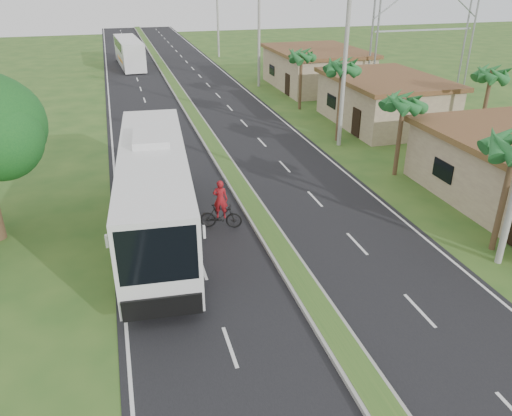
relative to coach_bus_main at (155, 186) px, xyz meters
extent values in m
plane|color=#2B531E|center=(4.89, -8.40, -2.42)|extent=(180.00, 180.00, 0.00)
cube|color=black|center=(4.89, 11.60, -2.41)|extent=(14.00, 160.00, 0.02)
cube|color=gray|center=(4.89, 11.60, -2.33)|extent=(1.20, 160.00, 0.17)
cube|color=#2B531E|center=(4.89, 11.60, -2.24)|extent=(0.95, 160.00, 0.02)
cube|color=silver|center=(-1.81, 11.60, -2.42)|extent=(0.12, 160.00, 0.01)
cube|color=silver|center=(11.59, 11.60, -2.42)|extent=(0.12, 160.00, 0.01)
cube|color=gray|center=(18.89, 13.60, -0.75)|extent=(7.00, 10.00, 3.35)
cube|color=#572F1E|center=(18.89, 13.60, 1.09)|extent=(7.60, 10.60, 0.32)
cube|color=gray|center=(18.89, 27.60, -0.67)|extent=(8.00, 11.00, 3.50)
cube|color=#572F1E|center=(18.89, 27.60, 1.24)|extent=(8.60, 11.60, 0.32)
cylinder|color=#473321|center=(13.89, -5.40, 0.08)|extent=(0.26, 0.26, 5.00)
cylinder|color=#473321|center=(14.29, 3.60, -0.12)|extent=(0.26, 0.26, 4.60)
cylinder|color=#473321|center=(13.69, 10.60, 0.28)|extent=(0.26, 0.26, 5.40)
cylinder|color=#473321|center=(14.19, 19.60, -0.02)|extent=(0.26, 0.26, 4.80)
cylinder|color=#473321|center=(22.39, 6.60, 0.18)|extent=(0.26, 0.26, 5.20)
sphere|color=#13481A|center=(-5.91, 0.60, 2.48)|extent=(3.40, 3.40, 3.40)
cylinder|color=gray|center=(13.39, 9.60, 3.58)|extent=(0.28, 0.28, 12.00)
cylinder|color=gray|center=(13.39, 29.60, 3.08)|extent=(0.28, 0.28, 11.00)
cylinder|color=gray|center=(13.39, 49.60, 2.83)|extent=(0.28, 0.28, 10.50)
cylinder|color=gray|center=(21.89, 21.10, 3.58)|extent=(0.18, 0.18, 12.00)
cylinder|color=gray|center=(31.89, 21.10, 3.58)|extent=(0.18, 0.18, 12.00)
cylinder|color=gray|center=(21.89, 22.10, 3.58)|extent=(0.18, 0.18, 12.00)
cylinder|color=gray|center=(31.89, 22.10, 3.58)|extent=(0.18, 0.18, 12.00)
cube|color=gray|center=(26.89, 21.60, 3.58)|extent=(10.00, 0.14, 0.14)
cube|color=silver|center=(-0.01, -0.07, -0.12)|extent=(3.90, 13.81, 3.58)
cube|color=black|center=(0.05, 0.61, 0.66)|extent=(3.74, 11.10, 1.43)
cube|color=black|center=(-0.53, -6.80, 0.45)|extent=(2.56, 0.34, 2.00)
cube|color=#B41E0F|center=(-0.11, -1.43, -0.84)|extent=(3.34, 6.12, 0.62)
cube|color=yellow|center=(0.02, 0.27, -1.12)|extent=(3.15, 3.62, 0.28)
cube|color=silver|center=(0.10, 1.29, 1.83)|extent=(1.80, 2.84, 0.32)
cylinder|color=black|center=(-1.62, -4.27, -1.83)|extent=(0.46, 1.21, 1.18)
cylinder|color=black|center=(0.94, -4.47, -1.83)|extent=(0.46, 1.21, 1.18)
cylinder|color=black|center=(-1.00, 3.66, -1.83)|extent=(0.46, 1.21, 1.18)
cylinder|color=black|center=(1.56, 3.46, -1.83)|extent=(0.46, 1.21, 1.18)
cube|color=white|center=(1.13, 44.96, -0.67)|extent=(3.20, 11.62, 3.20)
cube|color=black|center=(1.10, 45.45, 0.28)|extent=(3.06, 8.63, 1.09)
cube|color=orange|center=(1.19, 43.96, -1.28)|extent=(2.88, 5.64, 0.35)
cylinder|color=black|center=(0.32, 40.15, -1.94)|extent=(0.36, 0.98, 0.96)
cylinder|color=black|center=(2.52, 40.28, -1.94)|extent=(0.36, 0.98, 0.96)
cylinder|color=black|center=(-0.23, 49.13, -1.94)|extent=(0.36, 0.98, 0.96)
cylinder|color=black|center=(1.97, 49.26, -1.94)|extent=(0.36, 0.98, 0.96)
imported|color=black|center=(2.89, -0.21, -1.82)|extent=(2.07, 1.18, 1.20)
imported|color=maroon|center=(2.89, -0.21, -0.93)|extent=(0.79, 0.65, 1.88)
camera|label=1|loc=(-1.25, -20.78, 8.69)|focal=35.00mm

